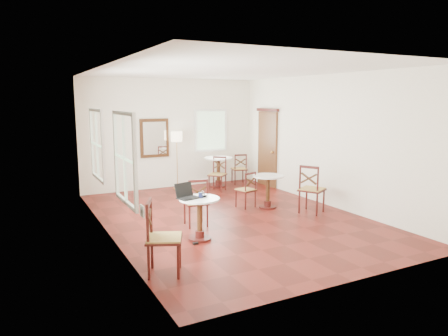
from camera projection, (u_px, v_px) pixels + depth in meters
name	position (u px, v px, depth m)	size (l,w,h in m)	color
ground	(231.00, 217.00, 8.68)	(7.00, 7.00, 0.00)	#59150F
room_shell	(222.00, 126.00, 8.58)	(5.02, 7.02, 3.01)	white
cafe_table_near	(200.00, 214.00, 7.22)	(0.71, 0.71, 0.75)	#441511
cafe_table_mid	(268.00, 188.00, 9.36)	(0.71, 0.71, 0.75)	#441511
cafe_table_back	(218.00, 169.00, 11.65)	(0.79, 0.79, 0.83)	#441511
chair_near_a	(196.00, 202.00, 8.02)	(0.48, 0.48, 0.94)	#441511
chair_near_b	(162.00, 238.00, 5.78)	(0.64, 0.64, 1.06)	#441511
chair_mid_a	(246.00, 190.00, 9.42)	(0.46, 0.46, 0.82)	#441511
chair_mid_b	(311.00, 189.00, 8.93)	(0.66, 0.66, 1.06)	#441511
chair_back_a	(239.00, 169.00, 12.10)	(0.49, 0.49, 0.89)	#441511
chair_back_b	(218.00, 174.00, 11.14)	(0.60, 0.60, 0.92)	#441511
floor_lamp	(177.00, 140.00, 11.24)	(0.31, 0.31, 1.58)	#BF8C3F
laptop	(187.00, 194.00, 7.16)	(0.43, 0.39, 0.26)	black
mouse	(204.00, 196.00, 7.24)	(0.10, 0.06, 0.04)	black
navy_mug	(201.00, 195.00, 7.18)	(0.12, 0.08, 0.09)	black
water_glass	(203.00, 194.00, 7.29)	(0.06, 0.06, 0.10)	white
power_adapter	(196.00, 243.00, 7.04)	(0.09, 0.05, 0.04)	black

